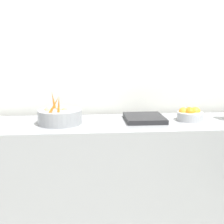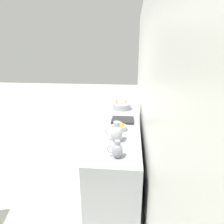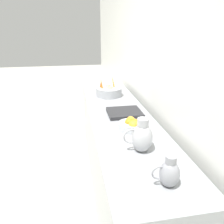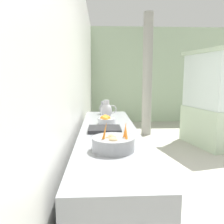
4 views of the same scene
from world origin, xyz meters
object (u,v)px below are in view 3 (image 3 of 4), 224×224
(orange_bowl, at_px, (131,125))
(metal_pitcher_tall, at_px, (142,137))
(vegetable_colander, at_px, (109,92))
(metal_pitcher_short, at_px, (169,173))

(orange_bowl, height_order, metal_pitcher_tall, metal_pitcher_tall)
(vegetable_colander, height_order, metal_pitcher_tall, metal_pitcher_tall)
(vegetable_colander, distance_m, metal_pitcher_short, 1.75)
(orange_bowl, xyz_separation_m, metal_pitcher_tall, (0.01, 0.35, 0.07))
(orange_bowl, height_order, metal_pitcher_short, metal_pitcher_short)
(orange_bowl, bearing_deg, vegetable_colander, -88.48)
(vegetable_colander, relative_size, orange_bowl, 1.62)
(vegetable_colander, xyz_separation_m, orange_bowl, (-0.03, 1.02, -0.01))
(vegetable_colander, bearing_deg, orange_bowl, 91.52)
(orange_bowl, relative_size, metal_pitcher_tall, 0.80)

